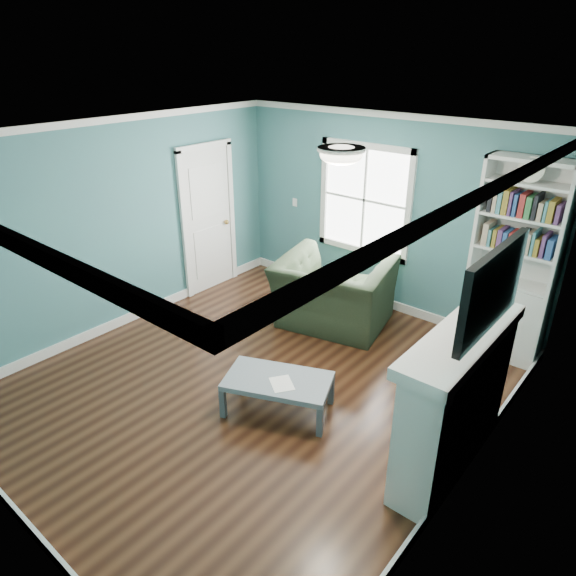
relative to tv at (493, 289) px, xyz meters
The scene contains 13 objects.
floor 2.80m from the tv, behind, with size 5.00×5.00×0.00m, color black.
room_walls 2.21m from the tv, behind, with size 5.00×5.00×5.00m.
trim 2.26m from the tv, behind, with size 4.50×5.00×2.60m.
window 3.40m from the tv, 137.57° to the left, with size 1.40×0.06×1.50m.
bookshelf 2.29m from the tv, 101.57° to the left, with size 0.90×0.35×2.31m.
fireplace 1.10m from the tv, behind, with size 0.44×1.58×1.30m.
tv is the anchor object (origin of this frame).
door 4.63m from the tv, 164.80° to the left, with size 0.12×0.98×2.17m.
ceiling_fixture 1.54m from the tv, behind, with size 0.38×0.38×0.15m.
light_switch 4.38m from the tv, 148.30° to the left, with size 0.08×0.01×0.12m, color white.
recliner 2.95m from the tv, 149.06° to the left, with size 1.37×0.89×1.20m, color black.
coffee_table 2.26m from the tv, 167.17° to the right, with size 1.17×0.92×0.37m.
paper_sheet 2.17m from the tv, 165.23° to the right, with size 0.20×0.26×0.00m, color white.
Camera 1 is at (3.20, -3.32, 3.32)m, focal length 32.00 mm.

